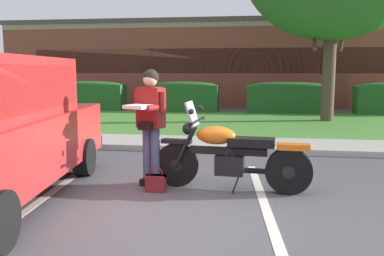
{
  "coord_description": "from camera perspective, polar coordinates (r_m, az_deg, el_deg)",
  "views": [
    {
      "loc": [
        0.84,
        -4.92,
        1.69
      ],
      "look_at": [
        -0.05,
        1.1,
        0.85
      ],
      "focal_mm": 39.22,
      "sensor_mm": 36.0,
      "label": 1
    }
  ],
  "objects": [
    {
      "name": "ground_plane",
      "position": [
        5.27,
        -1.19,
        -10.85
      ],
      "size": [
        140.0,
        140.0,
        0.0
      ],
      "primitive_type": "plane",
      "color": "#4C4C51"
    },
    {
      "name": "stall_stripe_0",
      "position": [
        6.06,
        -19.25,
        -8.76
      ],
      "size": [
        0.5,
        4.39,
        0.01
      ],
      "primitive_type": "cube",
      "rotation": [
        0.0,
        0.0,
        0.09
      ],
      "color": "silver",
      "rests_on": "ground"
    },
    {
      "name": "grass_lawn",
      "position": [
        13.48,
        4.83,
        0.78
      ],
      "size": [
        60.0,
        6.47,
        0.06
      ],
      "primitive_type": "cube",
      "color": "#478433",
      "rests_on": "ground"
    },
    {
      "name": "hedge_left",
      "position": [
        17.95,
        -13.75,
        4.35
      ],
      "size": [
        2.93,
        0.9,
        1.24
      ],
      "color": "#235623",
      "rests_on": "ground"
    },
    {
      "name": "hedge_center_left",
      "position": [
        16.85,
        -0.97,
        4.35
      ],
      "size": [
        2.67,
        0.9,
        1.24
      ],
      "color": "#235623",
      "rests_on": "ground"
    },
    {
      "name": "curb_strip",
      "position": [
        8.71,
        2.78,
        -2.92
      ],
      "size": [
        60.0,
        0.2,
        0.12
      ],
      "primitive_type": "cube",
      "color": "#ADA89E",
      "rests_on": "ground"
    },
    {
      "name": "motorcycle",
      "position": [
        5.94,
        6.12,
        -3.85
      ],
      "size": [
        2.24,
        0.82,
        1.26
      ],
      "color": "black",
      "rests_on": "ground"
    },
    {
      "name": "hedge_center_right",
      "position": [
        16.67,
        12.79,
        4.12
      ],
      "size": [
        3.07,
        0.9,
        1.24
      ],
      "color": "#235623",
      "rests_on": "ground"
    },
    {
      "name": "concrete_walk",
      "position": [
        9.55,
        3.29,
        -2.09
      ],
      "size": [
        60.0,
        1.5,
        0.08
      ],
      "primitive_type": "cube",
      "color": "#ADA89E",
      "rests_on": "ground"
    },
    {
      "name": "stall_stripe_1",
      "position": [
        5.4,
        9.93,
        -10.48
      ],
      "size": [
        0.5,
        4.39,
        0.01
      ],
      "primitive_type": "cube",
      "rotation": [
        0.0,
        0.0,
        0.09
      ],
      "color": "silver",
      "rests_on": "ground"
    },
    {
      "name": "brick_building",
      "position": [
        22.89,
        6.25,
        8.65
      ],
      "size": [
        22.2,
        8.27,
        4.02
      ],
      "color": "brown",
      "rests_on": "ground"
    },
    {
      "name": "handbag",
      "position": [
        5.93,
        -4.95,
        -7.27
      ],
      "size": [
        0.28,
        0.13,
        0.36
      ],
      "color": "maroon",
      "rests_on": "ground"
    },
    {
      "name": "rider_person",
      "position": [
        6.11,
        -5.73,
        1.4
      ],
      "size": [
        0.56,
        0.66,
        1.7
      ],
      "color": "black",
      "rests_on": "ground"
    }
  ]
}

